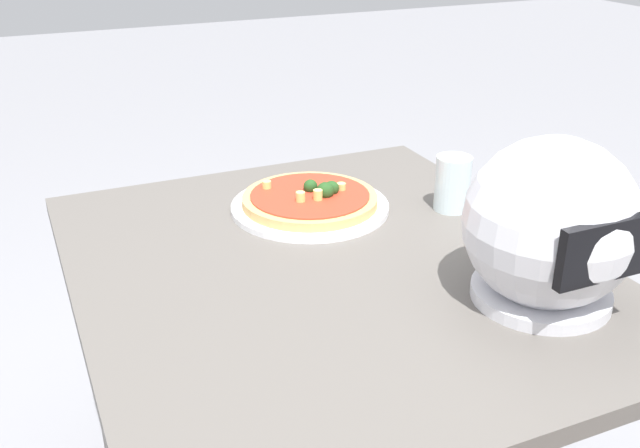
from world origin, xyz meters
The scene contains 5 objects.
dining_table centered at (0.00, 0.00, 0.66)m, with size 0.85×0.99×0.76m.
pizza_plate centered at (-0.05, -0.22, 0.76)m, with size 0.31×0.31×0.01m, color white.
pizza centered at (-0.06, -0.22, 0.78)m, with size 0.27×0.27×0.05m.
motorcycle_helmet centered at (-0.24, 0.24, 0.88)m, with size 0.26×0.26×0.26m.
drinking_glass centered at (-0.31, -0.11, 0.81)m, with size 0.07×0.07×0.11m, color silver.
Camera 1 is at (0.46, 1.00, 1.34)m, focal length 40.92 mm.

